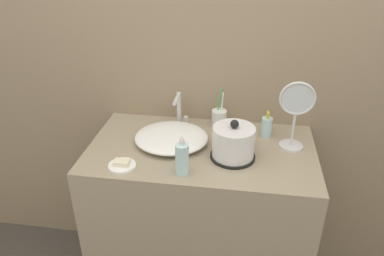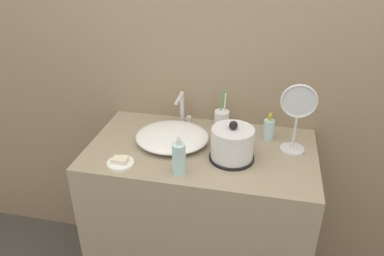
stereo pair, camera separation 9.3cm
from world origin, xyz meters
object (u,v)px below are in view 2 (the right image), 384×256
Objects in this scene: shampoo_bottle at (179,158)px; vanity_mirror at (297,115)px; electric_kettle at (232,145)px; lotion_bottle at (269,129)px; toothbrush_cup at (222,119)px; faucet at (182,107)px.

shampoo_bottle is 0.56× the size of vanity_mirror.
vanity_mirror is (0.26, 0.13, 0.11)m from electric_kettle.
lotion_bottle is at bearing 55.27° from electric_kettle.
electric_kettle is 1.10× the size of shampoo_bottle.
toothbrush_cup reaches higher than electric_kettle.
vanity_mirror is at bearing 31.45° from shampoo_bottle.
toothbrush_cup is at bearing 157.81° from vanity_mirror.
lotion_bottle is (0.23, -0.06, 0.00)m from toothbrush_cup.
vanity_mirror is (0.34, -0.14, 0.13)m from toothbrush_cup.
vanity_mirror is at bearing -37.09° from lotion_bottle.
electric_kettle reaches higher than shampoo_bottle.
toothbrush_cup reaches higher than faucet.
electric_kettle is at bearing 37.24° from shampoo_bottle.
vanity_mirror is (0.54, -0.14, 0.08)m from faucet.
toothbrush_cup is (0.20, -0.00, -0.05)m from faucet.
toothbrush_cup is (-0.08, 0.27, -0.02)m from electric_kettle.
electric_kettle is at bearing -72.73° from toothbrush_cup.
electric_kettle is (0.28, -0.27, -0.03)m from faucet.
lotion_bottle is (0.43, -0.06, -0.04)m from faucet.
electric_kettle is 0.25m from shampoo_bottle.
vanity_mirror reaches higher than toothbrush_cup.
shampoo_bottle is (0.09, -0.42, -0.02)m from faucet.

